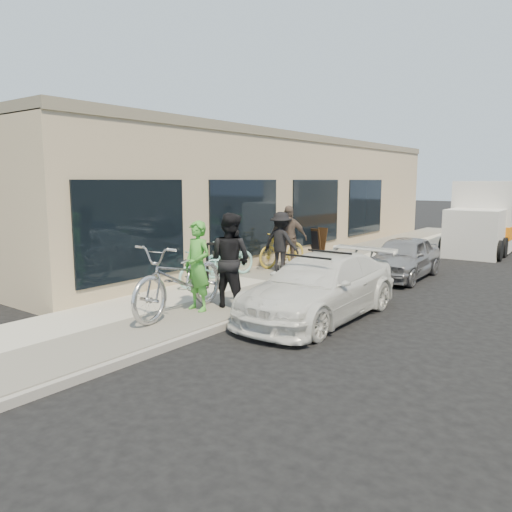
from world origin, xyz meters
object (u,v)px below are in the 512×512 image
Objects in this scene: man_standing at (230,260)px; bike_rack at (219,257)px; sedan_white at (320,287)px; sedan_silver at (403,257)px; moving_truck at (486,220)px; woman_rider at (198,266)px; cruiser_bike_b at (208,268)px; sandwich_board at (316,241)px; cruiser_bike_c at (282,249)px; bystander_a at (281,242)px; cruiser_bike_a at (229,258)px; tandem_bike at (181,278)px; bystander_b at (288,238)px.

bike_rack is at bearing -48.25° from man_standing.
sedan_white is 1.26× the size of sedan_silver.
moving_truck is at bearing 88.82° from sedan_white.
cruiser_bike_b is (-1.37, 1.78, -0.45)m from woman_rider.
moving_truck is (4.22, 5.64, 0.57)m from sandwich_board.
man_standing reaches higher than cruiser_bike_b.
cruiser_bike_b is (0.61, -6.22, -0.03)m from sandwich_board.
bystander_a is at bearing -45.20° from cruiser_bike_c.
sedan_white is 3.30m from cruiser_bike_b.
moving_truck reaches higher than cruiser_bike_a.
cruiser_bike_b is at bearing 81.91° from bystander_a.
sandwich_board is 8.62m from tandem_bike.
man_standing is at bearing 108.11° from bystander_a.
tandem_bike is 1.43× the size of bystander_b.
cruiser_bike_a is (-2.07, 2.43, -0.45)m from man_standing.
woman_rider reaches higher than sandwich_board.
man_standing is 2.11m from cruiser_bike_b.
bike_rack is at bearing -79.10° from sandwich_board.
woman_rider is 1.06× the size of cruiser_bike_a.
sedan_white is 4.89m from sedan_silver.
cruiser_bike_a is (0.22, -4.96, 0.04)m from sandwich_board.
moving_truck reaches higher than man_standing.
woman_rider is at bearing -56.91° from bike_rack.
tandem_bike is 1.49× the size of woman_rider.
moving_truck is 13.82m from woman_rider.
bystander_b reaches higher than sedan_white.
woman_rider is at bearing -101.65° from moving_truck.
bystander_a is (-1.06, 4.46, -0.05)m from woman_rider.
tandem_bike is (-2.31, -14.04, -0.33)m from moving_truck.
tandem_bike is 5.15m from bystander_b.
sedan_silver is at bearing 67.17° from cruiser_bike_b.
bike_rack is 0.60× the size of bystander_a.
sedan_white is 4.97m from cruiser_bike_c.
sedan_white is 2.43× the size of cruiser_bike_c.
cruiser_bike_c is at bearing -72.80° from sandwich_board.
cruiser_bike_b is 0.93× the size of cruiser_bike_c.
moving_truck is at bearing 84.60° from cruiser_bike_b.
bystander_a is 0.24m from bystander_b.
cruiser_bike_b is at bearing -77.61° from sandwich_board.
woman_rider is 4.58m from bystander_a.
moving_truck reaches higher than woman_rider.
bystander_b is at bearing 92.43° from tandem_bike.
bystander_b is (-2.71, -1.66, 0.49)m from sedan_silver.
woman_rider reaches higher than sedan_white.
moving_truck is 9.53m from bystander_b.
sandwich_board is 0.54× the size of cruiser_bike_a.
moving_truck is at bearing 59.96° from sandwich_board.
sedan_silver is 7.36m from moving_truck.
cruiser_bike_c is at bearing -115.66° from moving_truck.
woman_rider is at bearing -49.03° from cruiser_bike_a.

